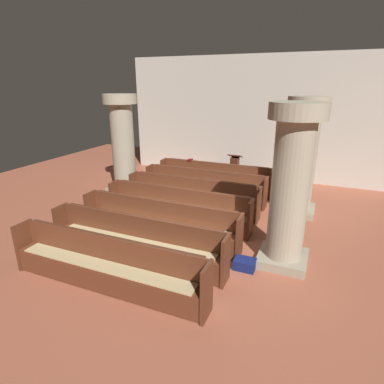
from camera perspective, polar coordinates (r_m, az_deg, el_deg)
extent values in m
plane|color=#AD5B42|center=(7.28, -0.45, -9.50)|extent=(19.20, 19.20, 0.00)
cube|color=beige|center=(12.27, 11.11, 13.01)|extent=(10.00, 0.16, 4.50)
cube|color=brown|center=(10.66, 4.04, 2.47)|extent=(3.77, 0.38, 0.05)
cube|color=brown|center=(10.74, 4.36, 4.06)|extent=(3.77, 0.04, 0.48)
cube|color=#562B1A|center=(10.73, 4.48, 5.31)|extent=(3.62, 0.06, 0.02)
cube|color=#5B2D1B|center=(11.39, -5.12, 3.70)|extent=(0.06, 0.44, 0.94)
cube|color=#5B2D1B|center=(10.23, 14.23, 1.39)|extent=(0.06, 0.44, 0.94)
cube|color=brown|center=(10.57, 3.70, 1.07)|extent=(3.77, 0.03, 0.40)
cube|color=#D1BC84|center=(10.63, 4.01, 2.62)|extent=(3.47, 0.32, 0.03)
cube|color=brown|center=(9.78, 2.16, 0.95)|extent=(3.77, 0.38, 0.05)
cube|color=brown|center=(9.85, 2.53, 2.69)|extent=(3.77, 0.04, 0.48)
cube|color=#562B1A|center=(9.83, 2.64, 4.06)|extent=(3.62, 0.06, 0.02)
cube|color=#5B2D1B|center=(10.56, -7.59, 2.38)|extent=(0.06, 0.44, 0.94)
cube|color=#5B2D1B|center=(9.31, 13.25, -0.31)|extent=(0.06, 0.44, 0.94)
cube|color=brown|center=(9.70, 1.78, -0.58)|extent=(3.77, 0.03, 0.40)
cube|color=#D1BC84|center=(9.75, 2.12, 1.11)|extent=(3.47, 0.32, 0.03)
cube|color=brown|center=(8.92, -0.08, -0.87)|extent=(3.77, 0.38, 0.05)
cube|color=brown|center=(8.98, 0.33, 1.06)|extent=(3.77, 0.04, 0.48)
cube|color=#562B1A|center=(8.95, 0.45, 2.56)|extent=(3.62, 0.06, 0.02)
cube|color=#5B2D1B|center=(9.77, -10.48, 0.83)|extent=(0.06, 0.44, 0.94)
cube|color=#5B2D1B|center=(8.39, 12.05, -2.37)|extent=(0.06, 0.44, 0.94)
cube|color=brown|center=(8.85, -0.52, -2.57)|extent=(3.77, 0.03, 0.40)
cube|color=#D1BC84|center=(8.89, -0.13, -0.69)|extent=(3.47, 0.32, 0.03)
cube|color=brown|center=(8.08, -2.80, -3.06)|extent=(3.77, 0.38, 0.05)
cube|color=brown|center=(8.13, -2.32, -0.93)|extent=(3.77, 0.04, 0.48)
cube|color=#562B1A|center=(8.09, -2.20, 0.72)|extent=(3.62, 0.06, 0.02)
cube|color=#5B2D1B|center=(9.01, -13.85, -0.99)|extent=(0.06, 0.44, 0.94)
cube|color=#5B2D1B|center=(7.50, 10.56, -4.92)|extent=(0.06, 0.44, 0.94)
cube|color=brown|center=(8.02, -3.31, -4.96)|extent=(3.77, 0.03, 0.40)
cube|color=#D1BC84|center=(8.05, -2.86, -2.88)|extent=(3.47, 0.32, 0.03)
cube|color=brown|center=(7.28, -6.14, -5.74)|extent=(3.77, 0.38, 0.05)
cube|color=brown|center=(7.31, -5.59, -3.36)|extent=(3.77, 0.04, 0.48)
cube|color=#562B1A|center=(7.27, -5.47, -1.54)|extent=(3.62, 0.06, 0.02)
cube|color=#5B2D1B|center=(8.31, -17.83, -3.13)|extent=(0.06, 0.44, 0.94)
cube|color=#5B2D1B|center=(6.63, 8.65, -8.16)|extent=(0.06, 0.44, 0.94)
cube|color=brown|center=(7.24, -6.75, -7.86)|extent=(3.77, 0.03, 0.40)
cube|color=#D1BC84|center=(7.25, -6.23, -5.55)|extent=(3.47, 0.32, 0.03)
cube|color=brown|center=(6.54, -10.33, -9.03)|extent=(3.77, 0.38, 0.05)
cube|color=brown|center=(6.54, -9.67, -6.37)|extent=(3.77, 0.04, 0.48)
cube|color=#562B1A|center=(6.48, -9.56, -4.36)|extent=(3.62, 0.06, 0.02)
cube|color=#5B2D1B|center=(7.66, -22.53, -5.62)|extent=(0.06, 0.44, 0.94)
cube|color=#5B2D1B|center=(5.80, 6.14, -12.32)|extent=(0.06, 0.44, 0.94)
cube|color=brown|center=(6.52, -11.05, -11.40)|extent=(3.77, 0.03, 0.40)
cube|color=#D1BC84|center=(6.50, -10.44, -8.84)|extent=(3.47, 0.32, 0.03)
cube|color=brown|center=(5.86, -15.64, -13.06)|extent=(3.77, 0.38, 0.05)
cube|color=brown|center=(5.84, -14.86, -10.10)|extent=(3.77, 0.04, 0.48)
cube|color=#562B1A|center=(5.76, -14.77, -7.88)|extent=(3.62, 0.06, 0.02)
cube|color=#5B2D1B|center=(7.09, -28.09, -8.50)|extent=(0.06, 0.44, 0.94)
cube|color=#5B2D1B|center=(5.03, 2.70, -17.78)|extent=(0.06, 0.44, 0.94)
cube|color=brown|center=(5.87, -16.52, -15.67)|extent=(3.77, 0.03, 0.40)
cube|color=#D1BC84|center=(5.83, -15.79, -12.86)|extent=(3.47, 0.32, 0.03)
cube|color=#9F967E|center=(9.45, 18.46, -2.97)|extent=(0.98, 0.98, 0.18)
cylinder|color=#ADA389|center=(9.03, 19.42, 5.57)|extent=(0.73, 0.73, 2.71)
cylinder|color=#B6AB90|center=(8.83, 20.53, 15.10)|extent=(1.06, 1.06, 0.30)
cube|color=#9F967E|center=(10.93, -11.91, 0.59)|extent=(0.98, 0.98, 0.18)
cylinder|color=#ADA389|center=(10.57, -12.44, 8.05)|extent=(0.73, 0.73, 2.71)
cylinder|color=#B6AB90|center=(10.39, -13.06, 16.22)|extent=(1.06, 1.06, 0.30)
cube|color=#9F967E|center=(6.84, 16.17, -11.52)|extent=(0.97, 0.97, 0.18)
cylinder|color=#ADA389|center=(6.25, 17.39, 0.01)|extent=(0.72, 0.72, 2.71)
cylinder|color=#B6AB90|center=(5.95, 18.85, 13.86)|extent=(1.04, 1.04, 0.30)
cube|color=#411E13|center=(11.77, 7.63, 1.88)|extent=(0.45, 0.45, 0.06)
cube|color=#4C2316|center=(11.65, 7.73, 3.97)|extent=(0.28, 0.28, 0.95)
cube|color=#502518|center=(11.52, 7.85, 6.54)|extent=(0.48, 0.35, 0.15)
cube|color=maroon|center=(11.05, -0.31, 5.93)|extent=(0.14, 0.20, 0.04)
cube|color=navy|center=(6.45, 9.58, -12.83)|extent=(0.42, 0.31, 0.20)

